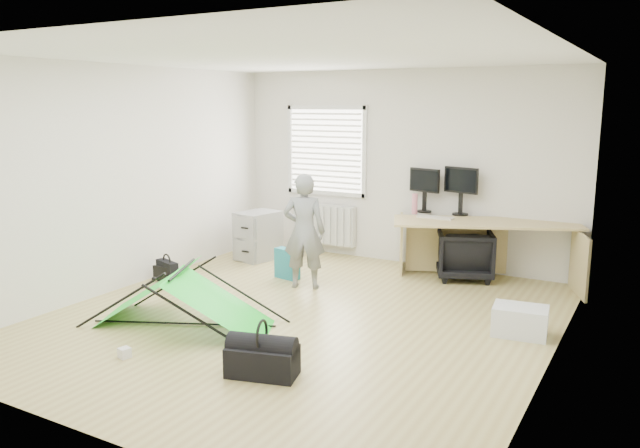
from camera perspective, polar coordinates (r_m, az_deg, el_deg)
The scene contains 18 objects.
ground at distance 6.70m, azimuth -1.70°, elevation -8.58°, with size 5.50×5.50×0.00m, color tan.
back_wall at distance 8.82m, azimuth 7.55°, elevation 5.10°, with size 5.00×0.02×2.70m, color silver.
window at distance 9.28m, azimuth 0.56°, elevation 6.72°, with size 1.20×0.06×1.20m, color silver.
radiator at distance 9.39m, azimuth 0.43°, elevation -0.00°, with size 1.00×0.12×0.60m, color silver.
desk at distance 8.19m, azimuth 14.79°, elevation -2.45°, with size 2.29×0.73×0.78m, color tan.
filing_cabinet at distance 9.10m, azimuth -5.68°, elevation -1.06°, with size 0.45×0.60×0.70m, color #96999B.
monitor_left at distance 8.59m, azimuth 9.54°, elevation 2.53°, with size 0.46×0.10×0.44m, color black.
monitor_right at distance 8.45m, azimuth 12.75°, elevation 2.37°, with size 0.49×0.11×0.47m, color black.
keyboard at distance 8.19m, azimuth 10.52°, elevation 0.60°, with size 0.47×0.16×0.02m, color beige.
thermos at distance 8.44m, azimuth 8.65°, elevation 1.84°, with size 0.08×0.08×0.27m, color #CF7488.
office_chair at distance 8.28m, azimuth 13.07°, elevation -2.71°, with size 0.69×0.71×0.64m, color black.
person at distance 7.59m, azimuth -1.46°, elevation -0.67°, with size 0.52×0.34×1.42m, color slate.
kite at distance 6.55m, azimuth -12.39°, elevation -6.57°, with size 1.90×0.83×0.59m, color #15DD26, non-canonical shape.
storage_crate at distance 6.49m, azimuth 17.82°, elevation -8.43°, with size 0.52×0.36×0.29m, color silver.
tote_bag at distance 8.11m, azimuth -3.02°, elevation -3.63°, with size 0.33×0.14×0.39m, color teal.
laptop_bag at distance 8.13m, azimuth -13.78°, elevation -4.29°, with size 0.38×0.11×0.29m, color black.
white_box at distance 5.96m, azimuth -17.44°, elevation -11.17°, with size 0.09×0.09×0.09m, color silver.
duffel_bag at distance 5.34m, azimuth -5.29°, elevation -12.38°, with size 0.58×0.30×0.26m, color black.
Camera 1 is at (3.27, -5.39, 2.25)m, focal length 35.00 mm.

